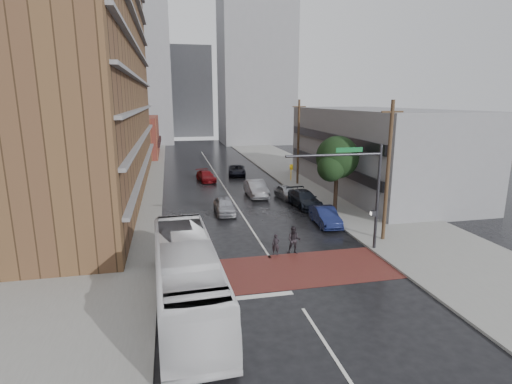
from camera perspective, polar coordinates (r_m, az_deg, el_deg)
name	(u,v)px	position (r m, az deg, el deg)	size (l,w,h in m)	color
ground	(281,275)	(23.90, 3.56, -11.70)	(160.00, 160.00, 0.00)	black
crosswalk	(279,271)	(24.33, 3.24, -11.20)	(14.00, 5.00, 0.02)	maroon
sidewalk_west	(122,190)	(47.24, -18.60, 0.26)	(9.00, 90.00, 0.15)	gray
sidewalk_east	(316,181)	(50.08, 8.51, 1.50)	(9.00, 90.00, 0.15)	gray
apartment_block	(84,59)	(45.74, -23.31, 17.08)	(10.00, 44.00, 28.00)	brown
storefront_west	(135,137)	(75.38, -16.88, 7.58)	(8.00, 16.00, 7.00)	brown
building_east	(375,150)	(46.96, 16.61, 5.81)	(11.00, 26.00, 9.00)	gray
distant_tower_west	(130,72)	(99.36, -17.50, 15.97)	(18.00, 16.00, 32.00)	gray
distant_tower_east	(256,63)	(95.32, -0.05, 17.90)	(16.00, 14.00, 36.00)	gray
distant_tower_center	(189,92)	(116.03, -9.52, 13.90)	(12.00, 10.00, 24.00)	gray
street_tree	(337,160)	(36.34, 11.52, 4.48)	(4.20, 4.10, 6.90)	#332319
signal_mast	(358,183)	(26.72, 14.40, 1.28)	(6.50, 0.30, 7.20)	#2D2D33
utility_pole_near	(388,171)	(29.33, 18.32, 2.86)	(1.60, 0.26, 10.00)	#473321
utility_pole_far	(298,142)	(47.48, 6.07, 7.13)	(1.60, 0.26, 10.00)	#473321
transit_bus	(187,276)	(20.00, -9.86, -11.72)	(2.83, 12.11, 3.37)	white
pedestrian_a	(276,245)	(26.41, 2.85, -7.53)	(0.52, 0.34, 1.44)	black
pedestrian_b	(294,240)	(26.67, 5.46, -6.86)	(0.91, 0.71, 1.88)	black
car_travel_a	(224,206)	(35.81, -4.52, -1.97)	(1.72, 4.28, 1.46)	#AEAFB6
car_travel_b	(256,189)	(41.97, 0.02, 0.49)	(1.80, 5.16, 1.70)	#9C9DA3
car_travel_c	(206,176)	(50.37, -7.17, 2.28)	(1.82, 4.47, 1.30)	maroon
suv_travel	(237,170)	(54.01, -2.75, 3.12)	(2.23, 4.84, 1.35)	black
car_parked_near	(325,216)	(32.97, 9.87, -3.44)	(1.57, 4.50, 1.48)	#141B46
car_parked_mid	(304,199)	(38.32, 6.90, -0.98)	(2.11, 5.20, 1.51)	black
car_parked_far	(286,192)	(41.36, 4.35, -0.01)	(1.56, 3.88, 1.32)	#A0A3A8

